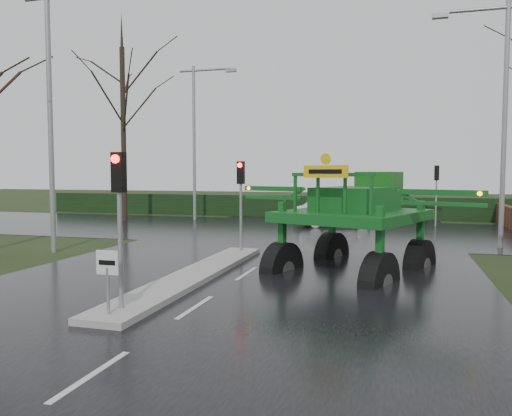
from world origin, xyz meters
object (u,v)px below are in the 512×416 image
(traffic_signal_mid, at_px, (241,186))
(traffic_signal_far, at_px, (436,182))
(street_light_left_near, at_px, (56,97))
(street_light_right, at_px, (497,101))
(traffic_signal_near, at_px, (119,196))
(keep_left_sign, at_px, (108,272))
(street_light_left_far, at_px, (198,128))
(crop_sprayer, at_px, (286,202))
(white_sedan, at_px, (335,226))

(traffic_signal_mid, distance_m, traffic_signal_far, 14.75)
(traffic_signal_mid, bearing_deg, street_light_left_near, -167.79)
(street_light_left_near, xyz_separation_m, street_light_right, (16.39, 6.00, 0.00))
(traffic_signal_near, bearing_deg, keep_left_sign, -90.00)
(traffic_signal_far, xyz_separation_m, street_light_right, (1.69, -8.01, 3.40))
(traffic_signal_mid, relative_size, street_light_right, 0.35)
(street_light_right, xyz_separation_m, street_light_left_far, (-16.39, 8.00, 0.00))
(traffic_signal_near, bearing_deg, street_light_left_far, 108.17)
(traffic_signal_near, xyz_separation_m, street_light_right, (9.49, 13.01, 3.40))
(keep_left_sign, bearing_deg, street_light_right, 54.88)
(crop_sprayer, bearing_deg, traffic_signal_near, -89.40)
(keep_left_sign, height_order, street_light_right, street_light_right)
(keep_left_sign, relative_size, street_light_left_near, 0.14)
(street_light_left_far, bearing_deg, traffic_signal_near, -71.83)
(traffic_signal_far, relative_size, crop_sprayer, 0.46)
(keep_left_sign, distance_m, traffic_signal_mid, 9.12)
(traffic_signal_far, height_order, street_light_right, street_light_right)
(keep_left_sign, relative_size, traffic_signal_far, 0.38)
(traffic_signal_near, height_order, street_light_right, street_light_right)
(white_sedan, bearing_deg, traffic_signal_far, -99.27)
(keep_left_sign, relative_size, traffic_signal_mid, 0.38)
(street_light_left_far, bearing_deg, street_light_right, -26.02)
(traffic_signal_mid, bearing_deg, street_light_left_far, 118.86)
(traffic_signal_far, bearing_deg, street_light_right, 101.95)
(traffic_signal_near, bearing_deg, white_sedan, 83.44)
(traffic_signal_far, bearing_deg, traffic_signal_mid, 58.07)
(keep_left_sign, distance_m, traffic_signal_far, 22.93)
(traffic_signal_far, relative_size, street_light_right, 0.35)
(keep_left_sign, xyz_separation_m, crop_sprayer, (2.29, 6.57, 1.10))
(traffic_signal_mid, relative_size, crop_sprayer, 0.46)
(keep_left_sign, height_order, traffic_signal_near, traffic_signal_near)
(traffic_signal_near, distance_m, traffic_signal_mid, 8.50)
(street_light_right, bearing_deg, traffic_signal_far, 101.95)
(keep_left_sign, height_order, crop_sprayer, crop_sprayer)
(street_light_left_far, bearing_deg, crop_sprayer, -58.41)
(keep_left_sign, distance_m, street_light_left_far, 23.11)
(street_light_right, relative_size, crop_sprayer, 1.30)
(street_light_left_near, distance_m, street_light_right, 17.45)
(street_light_left_near, bearing_deg, white_sedan, 53.77)
(traffic_signal_far, height_order, crop_sprayer, crop_sprayer)
(traffic_signal_near, xyz_separation_m, street_light_left_far, (-6.89, 21.01, 3.40))
(traffic_signal_near, height_order, white_sedan, traffic_signal_near)
(street_light_left_far, bearing_deg, white_sedan, -9.51)
(street_light_right, bearing_deg, keep_left_sign, -125.12)
(street_light_left_near, distance_m, crop_sprayer, 9.99)
(keep_left_sign, bearing_deg, street_light_left_near, 132.59)
(street_light_left_near, height_order, crop_sprayer, street_light_left_near)
(traffic_signal_far, xyz_separation_m, crop_sprayer, (-5.51, -14.94, -0.43))
(traffic_signal_near, relative_size, street_light_left_near, 0.35)
(traffic_signal_far, distance_m, street_light_left_near, 20.58)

